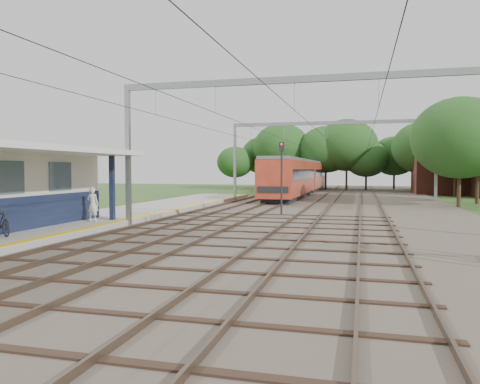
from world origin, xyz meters
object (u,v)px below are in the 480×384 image
(signal_post, at_px, (282,169))
(person, at_px, (93,204))
(bicycle, at_px, (0,222))
(train, at_px, (302,176))

(signal_post, bearing_deg, person, -136.36)
(bicycle, distance_m, signal_post, 16.32)
(signal_post, bearing_deg, train, 90.55)
(person, relative_size, bicycle, 0.94)
(train, bearing_deg, bicycle, -99.57)
(train, relative_size, signal_post, 7.96)
(bicycle, bearing_deg, signal_post, -4.45)
(bicycle, bearing_deg, person, 20.51)
(bicycle, xyz_separation_m, signal_post, (8.42, 13.83, 2.03))
(person, distance_m, bicycle, 5.40)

